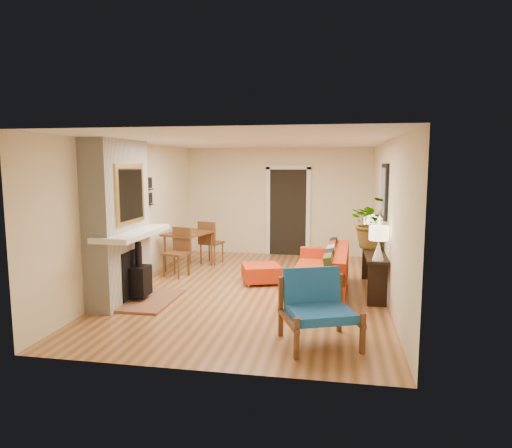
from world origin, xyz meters
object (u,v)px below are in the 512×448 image
at_px(dining_table, 192,240).
at_px(houseplant, 373,222).
at_px(ottoman, 261,272).
at_px(sofa, 325,272).
at_px(lamp_near, 379,239).
at_px(lamp_far, 372,226).
at_px(console_table, 374,259).
at_px(blue_chair, 317,303).

xyz_separation_m(dining_table, houseplant, (3.64, -0.81, 0.56)).
bearing_deg(ottoman, houseplant, 0.78).
distance_m(sofa, houseplant, 1.27).
distance_m(sofa, lamp_near, 1.20).
distance_m(ottoman, lamp_far, 2.25).
bearing_deg(houseplant, ottoman, -179.22).
relative_size(ottoman, dining_table, 0.47).
xyz_separation_m(ottoman, console_table, (2.02, -0.25, 0.38)).
bearing_deg(blue_chair, ottoman, 113.46).
bearing_deg(ottoman, dining_table, 152.76).
height_order(dining_table, houseplant, houseplant).
bearing_deg(blue_chair, lamp_near, 61.91).
xyz_separation_m(ottoman, blue_chair, (1.15, -2.66, 0.29)).
distance_m(dining_table, houseplant, 3.77).
bearing_deg(console_table, houseplant, 92.06).
height_order(blue_chair, lamp_far, lamp_far).
height_order(console_table, houseplant, houseplant).
height_order(console_table, lamp_far, lamp_far).
height_order(sofa, blue_chair, blue_chair).
bearing_deg(console_table, blue_chair, -109.89).
bearing_deg(ottoman, lamp_near, -26.88).
bearing_deg(lamp_near, blue_chair, -118.09).
bearing_deg(ottoman, sofa, -22.39).
distance_m(sofa, dining_table, 3.12).
height_order(sofa, dining_table, dining_table).
bearing_deg(console_table, dining_table, 163.41).
height_order(blue_chair, dining_table, dining_table).
relative_size(sofa, lamp_near, 4.03).
relative_size(dining_table, lamp_far, 3.39).
relative_size(blue_chair, lamp_near, 2.05).
bearing_deg(sofa, ottoman, 157.61).
xyz_separation_m(sofa, lamp_far, (0.83, 0.95, 0.69)).
xyz_separation_m(lamp_near, houseplant, (-0.01, 1.05, 0.13)).
relative_size(ottoman, houseplant, 0.92).
height_order(sofa, lamp_far, lamp_far).
distance_m(sofa, ottoman, 1.30).
height_order(lamp_near, houseplant, houseplant).
relative_size(dining_table, console_table, 0.99).
xyz_separation_m(lamp_near, lamp_far, (0.00, 1.49, 0.00)).
height_order(dining_table, lamp_near, lamp_near).
bearing_deg(lamp_near, lamp_far, 90.00).
bearing_deg(dining_table, ottoman, -27.24).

